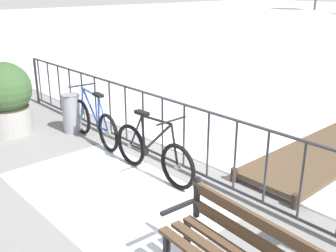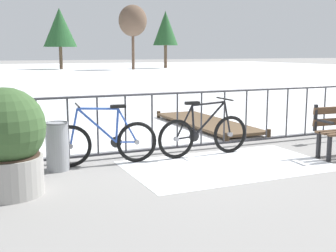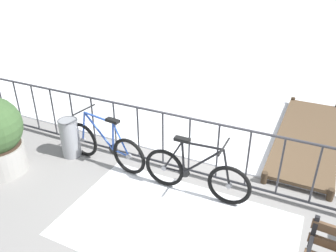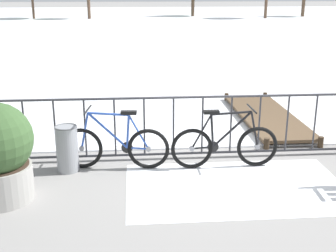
% 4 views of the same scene
% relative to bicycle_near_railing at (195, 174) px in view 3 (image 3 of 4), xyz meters
% --- Properties ---
extents(ground_plane, '(160.00, 160.00, 0.00)m').
position_rel_bicycle_near_railing_xyz_m(ground_plane, '(-0.29, 0.45, -0.37)').
color(ground_plane, gray).
extents(snow_patch, '(3.15, 1.89, 0.01)m').
position_rel_bicycle_near_railing_xyz_m(snow_patch, '(0.03, -0.75, -0.36)').
color(snow_patch, white).
rests_on(snow_patch, ground).
extents(railing_fence, '(9.06, 0.06, 1.07)m').
position_rel_bicycle_near_railing_xyz_m(railing_fence, '(-0.29, 0.45, 0.19)').
color(railing_fence, '#38383D').
rests_on(railing_fence, ground).
extents(bicycle_near_railing, '(1.71, 0.52, 0.97)m').
position_rel_bicycle_near_railing_xyz_m(bicycle_near_railing, '(0.00, 0.00, 0.00)').
color(bicycle_near_railing, black).
rests_on(bicycle_near_railing, ground).
extents(bicycle_second, '(1.71, 0.52, 0.97)m').
position_rel_bicycle_near_railing_xyz_m(bicycle_second, '(-1.72, 0.09, 0.00)').
color(bicycle_second, black).
rests_on(bicycle_second, ground).
extents(trash_bin, '(0.35, 0.35, 0.73)m').
position_rel_bicycle_near_railing_xyz_m(trash_bin, '(-2.46, 0.06, 0.00)').
color(trash_bin, gray).
rests_on(trash_bin, ground).
extents(wooden_dock, '(1.10, 3.55, 0.20)m').
position_rel_bicycle_near_railing_xyz_m(wooden_dock, '(1.41, 2.47, -0.25)').
color(wooden_dock, brown).
rests_on(wooden_dock, ground).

